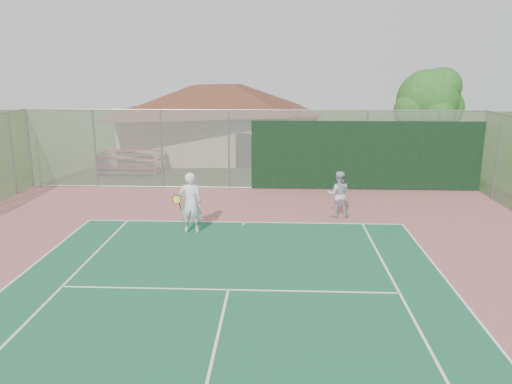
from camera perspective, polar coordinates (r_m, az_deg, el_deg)
back_fence at (r=22.02m, az=4.98°, el=4.54°), size 20.08×0.11×3.53m
clubhouse at (r=30.40m, az=-4.41°, el=8.90°), size 12.67×9.20×5.12m
bleachers at (r=26.48m, az=-14.09°, el=3.41°), size 3.10×1.92×1.13m
tree at (r=28.03m, az=19.20°, el=9.62°), size 3.82×3.62×5.33m
player_white_front at (r=16.29m, az=-7.50°, el=-1.27°), size 0.93×0.63×2.00m
player_grey_back at (r=18.16m, az=9.38°, el=-0.30°), size 0.84×0.67×1.67m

